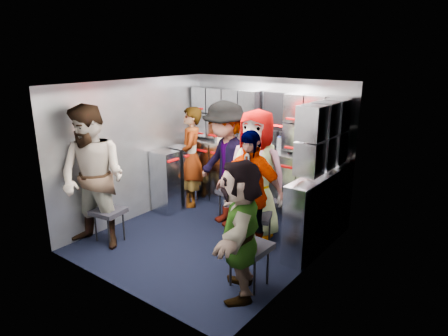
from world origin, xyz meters
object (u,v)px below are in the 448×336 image
Objects in this scene: jump_seat_mid_left at (233,193)px; jump_seat_mid_right at (256,218)px; attendant_arc_c at (256,175)px; attendant_arc_d at (249,193)px; jump_seat_near_right at (249,249)px; jump_seat_near_left at (108,213)px; attendant_arc_e at (240,229)px; jump_seat_center at (262,203)px; attendant_arc_b at (226,165)px; attendant_standing at (191,157)px; attendant_arc_a at (93,178)px.

jump_seat_mid_left is 0.92m from jump_seat_mid_right.
attendant_arc_c reaches higher than attendant_arc_d.
attendant_arc_c is at bearing 120.06° from jump_seat_near_right.
jump_seat_near_left is 1.92m from attendant_arc_d.
attendant_arc_e is at bearing -68.81° from attendant_arc_d.
jump_seat_near_left is 2.04m from attendant_arc_c.
jump_seat_center is 0.28× the size of attendant_arc_b.
attendant_arc_b is (0.90, -0.26, 0.09)m from attendant_standing.
jump_seat_center is at bearing 32.08° from attendant_arc_a.
attendant_arc_d reaches higher than jump_seat_center.
attendant_arc_a reaches higher than jump_seat_near_right.
jump_seat_near_right reaches higher than jump_seat_mid_left.
jump_seat_mid_left is at bearing -174.17° from attendant_arc_e.
jump_seat_near_right reaches higher than jump_seat_mid_right.
attendant_arc_b is at bearing -171.66° from jump_seat_center.
attendant_arc_e is (2.10, 0.07, 0.34)m from jump_seat_near_left.
attendant_standing is at bearing -159.70° from attendant_arc_e.
jump_seat_near_left is 0.26× the size of attendant_arc_c.
jump_seat_near_left is at bearing -158.87° from attendant_arc_d.
jump_seat_mid_right is 0.44m from attendant_arc_d.
attendant_arc_d is at bearing -13.35° from attendant_arc_b.
jump_seat_mid_left is 0.95× the size of jump_seat_near_right.
attendant_arc_c is 0.47m from attendant_arc_d.
jump_seat_mid_left is 1.80m from jump_seat_near_right.
attendant_arc_d is (0.18, -0.61, 0.37)m from jump_seat_center.
attendant_arc_c is 1.20× the size of attendant_arc_e.
attendant_arc_c reaches higher than jump_seat_near_left.
attendant_standing reaches higher than jump_seat_near_right.
attendant_arc_b is 0.93m from attendant_arc_d.
jump_seat_near_right is at bearing -4.80° from attendant_arc_a.
jump_seat_center is 1.55m from attendant_standing.
attendant_arc_e is at bearing -27.07° from attendant_arc_b.
jump_seat_near_left is 2.11m from jump_seat_center.
jump_seat_near_left is 1.83m from jump_seat_mid_left.
jump_seat_mid_left is at bearing 131.79° from jump_seat_near_right.
jump_seat_mid_left is at bearing 60.40° from jump_seat_near_left.
attendant_arc_c reaches higher than jump_seat_center.
jump_seat_near_left is 0.97× the size of jump_seat_mid_left.
attendant_arc_e reaches higher than jump_seat_center.
attendant_arc_a is 1.98m from attendant_arc_d.
jump_seat_mid_right is (0.18, -0.43, -0.03)m from jump_seat_center.
attendant_arc_e is at bearing -66.22° from jump_seat_mid_right.
jump_seat_mid_right is 0.32× the size of attendant_arc_e.
attendant_arc_b reaches higher than jump_seat_center.
jump_seat_near_right is at bearing 17.77° from attendant_standing.
attendant_arc_a is at bearing -131.54° from jump_seat_center.
jump_seat_mid_right is at bearing 171.38° from attendant_arc_e.
attendant_arc_b is 1.15× the size of attendant_arc_d.
attendant_arc_a is 1.06× the size of attendant_arc_c.
attendant_standing is 0.92× the size of attendant_arc_c.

